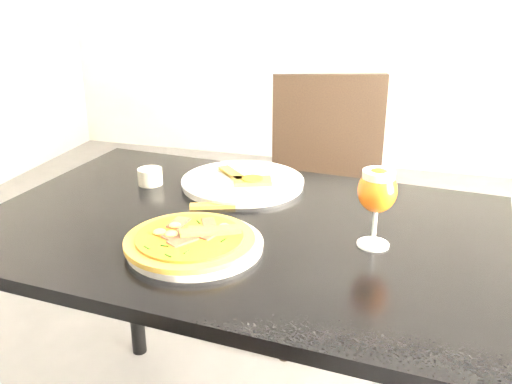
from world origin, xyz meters
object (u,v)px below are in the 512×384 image
(beer_glass, at_px, (377,191))
(dining_table, at_px, (238,257))
(chair_far, at_px, (330,197))
(pizza, at_px, (190,239))

(beer_glass, bearing_deg, dining_table, 174.62)
(chair_far, bearing_deg, pizza, -116.80)
(dining_table, distance_m, chair_far, 0.80)
(dining_table, relative_size, pizza, 4.60)
(chair_far, distance_m, pizza, 0.98)
(chair_far, xyz_separation_m, beer_glass, (0.22, -0.81, 0.35))
(dining_table, bearing_deg, beer_glass, -0.70)
(dining_table, height_order, beer_glass, beer_glass)
(beer_glass, bearing_deg, pizza, -160.60)
(pizza, height_order, beer_glass, beer_glass)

